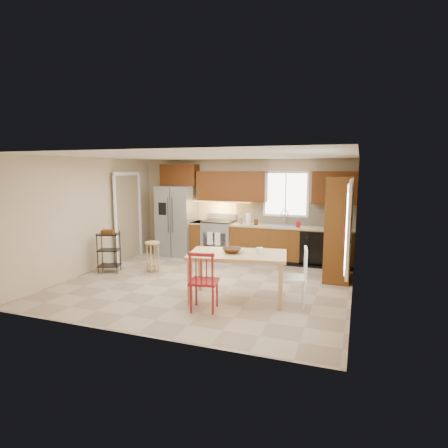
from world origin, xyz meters
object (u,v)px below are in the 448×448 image
at_px(soap_bottle, 298,223).
at_px(table_bowl, 232,253).
at_px(utility_cart, 109,252).
at_px(range_stove, 219,240).
at_px(chair_red, 204,280).
at_px(fire_extinguisher, 348,235).
at_px(bar_stool, 153,257).
at_px(refrigerator, 177,221).
at_px(chair_white, 293,277).
at_px(pantry, 339,229).
at_px(dining_table, 237,277).
at_px(table_jar, 260,252).

relative_size(soap_bottle, table_bowl, 0.57).
xyz_separation_m(table_bowl, utility_cart, (-3.08, 0.71, -0.37)).
bearing_deg(range_stove, chair_red, -72.94).
xyz_separation_m(fire_extinguisher, bar_stool, (-4.05, 0.24, -0.76)).
bearing_deg(refrigerator, chair_red, -57.10).
bearing_deg(chair_white, table_bowl, 82.34).
relative_size(soap_bottle, pantry, 0.09).
bearing_deg(pantry, table_bowl, -131.76).
bearing_deg(bar_stool, fire_extinguisher, -11.12).
bearing_deg(dining_table, chair_red, -128.68).
distance_m(range_stove, bar_stool, 2.00).
distance_m(pantry, chair_red, 3.20).
relative_size(chair_white, utility_cart, 1.09).
height_order(range_stove, dining_table, range_stove).
bearing_deg(table_jar, pantry, 55.77).
bearing_deg(fire_extinguisher, dining_table, -155.24).
relative_size(fire_extinguisher, table_bowl, 1.07).
xyz_separation_m(soap_bottle, fire_extinguisher, (1.15, -1.95, 0.10)).
relative_size(table_jar, utility_cart, 0.17).
bearing_deg(soap_bottle, utility_cart, -151.60).
bearing_deg(bar_stool, pantry, 4.14).
bearing_deg(soap_bottle, range_stove, 177.60).
bearing_deg(table_jar, chair_white, -5.20).
height_order(bar_stool, utility_cart, utility_cart).
distance_m(fire_extinguisher, chair_red, 2.64).
bearing_deg(dining_table, pantry, 39.68).
bearing_deg(utility_cart, dining_table, -32.39).
height_order(refrigerator, utility_cart, refrigerator).
distance_m(pantry, bar_stool, 4.00).
height_order(chair_red, bar_stool, chair_red).
bearing_deg(soap_bottle, refrigerator, 179.55).
relative_size(dining_table, utility_cart, 1.85).
relative_size(table_bowl, utility_cart, 0.37).
relative_size(chair_white, table_jar, 6.49).
relative_size(chair_white, bar_stool, 1.44).
bearing_deg(refrigerator, table_jar, -42.43).
bearing_deg(utility_cart, fire_extinguisher, -18.68).
relative_size(dining_table, chair_red, 1.70).
distance_m(pantry, utility_cart, 4.92).
xyz_separation_m(pantry, bar_stool, (-3.85, -0.81, -0.71)).
distance_m(chair_red, table_jar, 1.10).
xyz_separation_m(refrigerator, pantry, (4.13, -0.93, 0.14)).
bearing_deg(range_stove, bar_stool, -115.85).
bearing_deg(bar_stool, soap_bottle, 22.78).
height_order(fire_extinguisher, chair_white, fire_extinguisher).
height_order(soap_bottle, utility_cart, soap_bottle).
xyz_separation_m(chair_red, bar_stool, (-1.94, 1.70, -0.15)).
xyz_separation_m(chair_white, bar_stool, (-3.24, 1.00, -0.15)).
bearing_deg(chair_white, refrigerator, 41.79).
relative_size(chair_red, utility_cart, 1.09).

